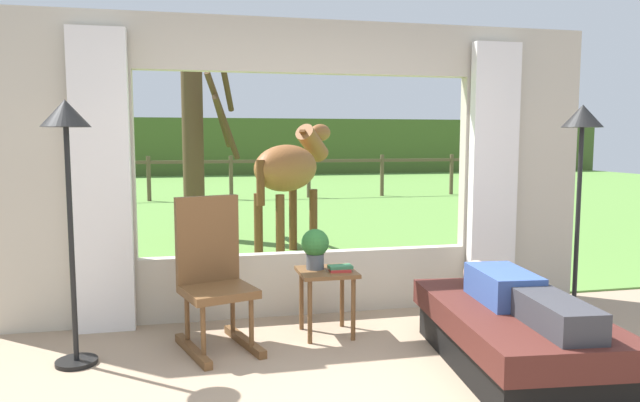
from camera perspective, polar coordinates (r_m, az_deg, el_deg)
back_wall_with_window at (r=5.11m, az=-1.12°, el=2.76°), size 5.20×0.12×2.55m
curtain_panel_left at (r=4.92m, az=-20.46°, el=1.67°), size 0.44×0.10×2.40m
curtain_panel_right at (r=5.57m, az=16.49°, el=2.28°), size 0.44×0.10×2.40m
outdoor_pasture_lawn at (r=16.01m, az=-8.86°, el=0.51°), size 36.00×21.68×0.02m
distant_hill_ridge at (r=25.76m, az=-10.33°, el=5.22°), size 36.00×2.00×2.40m
recliner_sofa at (r=4.26m, az=18.27°, el=-12.40°), size 1.06×1.78×0.42m
reclining_person at (r=4.13m, az=18.77°, el=-8.60°), size 0.40×1.44×0.22m
rocking_chair at (r=4.44m, az=-10.36°, el=-7.04°), size 0.64×0.79×1.12m
side_table at (r=4.64m, az=0.65°, el=-7.87°), size 0.44×0.44×0.52m
potted_plant at (r=4.62m, az=-0.48°, el=-4.42°), size 0.22×0.22×0.32m
book_stack at (r=4.59m, az=1.97°, el=-6.56°), size 0.18×0.14×0.04m
floor_lamp_left at (r=4.24m, az=-23.39°, el=4.37°), size 0.32×0.32×1.80m
floor_lamp_right at (r=5.15m, az=24.06°, el=4.66°), size 0.32×0.32×1.82m
horse at (r=7.61m, az=-2.93°, el=3.14°), size 1.45×1.60×1.73m
pasture_tree at (r=9.15m, az=-11.92°, el=5.13°), size 0.89×1.17×3.08m
pasture_fence_line at (r=14.94m, az=-8.66°, el=2.95°), size 16.10×0.10×1.10m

